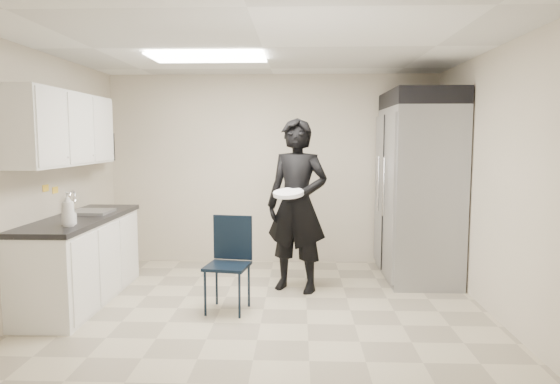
{
  "coord_description": "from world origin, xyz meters",
  "views": [
    {
      "loc": [
        0.35,
        -4.9,
        1.72
      ],
      "look_at": [
        0.16,
        0.2,
        1.18
      ],
      "focal_mm": 32.0,
      "sensor_mm": 36.0,
      "label": 1
    }
  ],
  "objects_px": {
    "folding_chair": "(227,266)",
    "man_tuxedo": "(297,205)",
    "commercial_fridge": "(418,194)",
    "lower_counter": "(81,261)"
  },
  "relations": [
    {
      "from": "folding_chair",
      "to": "man_tuxedo",
      "type": "relative_size",
      "value": 0.47
    },
    {
      "from": "commercial_fridge",
      "to": "folding_chair",
      "type": "bearing_deg",
      "value": -148.58
    },
    {
      "from": "lower_counter",
      "to": "man_tuxedo",
      "type": "distance_m",
      "value": 2.4
    },
    {
      "from": "lower_counter",
      "to": "man_tuxedo",
      "type": "bearing_deg",
      "value": 11.74
    },
    {
      "from": "commercial_fridge",
      "to": "man_tuxedo",
      "type": "xyz_separation_m",
      "value": [
        -1.49,
        -0.6,
        -0.07
      ]
    },
    {
      "from": "lower_counter",
      "to": "commercial_fridge",
      "type": "distance_m",
      "value": 3.98
    },
    {
      "from": "folding_chair",
      "to": "commercial_fridge",
      "type": "bearing_deg",
      "value": 40.84
    },
    {
      "from": "folding_chair",
      "to": "lower_counter",
      "type": "bearing_deg",
      "value": -179.85
    },
    {
      "from": "commercial_fridge",
      "to": "folding_chair",
      "type": "relative_size",
      "value": 2.29
    },
    {
      "from": "lower_counter",
      "to": "folding_chair",
      "type": "xyz_separation_m",
      "value": [
        1.59,
        -0.26,
        0.03
      ]
    }
  ]
}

